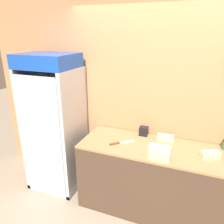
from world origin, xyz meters
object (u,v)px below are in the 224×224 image
at_px(sandwich_stack_middle, 160,149).
at_px(sandwich_flat_left, 165,138).
at_px(sandwich_flat_right, 210,155).
at_px(chefs_knife, 119,143).
at_px(beverage_cooler, 56,117).
at_px(sandwich_stack_bottom, 159,156).
at_px(napkin_dispenser, 144,131).

bearing_deg(sandwich_stack_middle, sandwich_flat_left, 90.37).
distance_m(sandwich_stack_middle, sandwich_flat_right, 0.56).
distance_m(sandwich_flat_right, chefs_knife, 1.03).
bearing_deg(chefs_knife, beverage_cooler, 172.18).
bearing_deg(sandwich_stack_bottom, chefs_knife, 162.46).
distance_m(beverage_cooler, napkin_dispenser, 1.24).
xyz_separation_m(beverage_cooler, sandwich_flat_right, (2.02, -0.08, -0.12)).
distance_m(sandwich_flat_left, napkin_dispenser, 0.30).
xyz_separation_m(sandwich_stack_middle, chefs_knife, (-0.52, 0.17, -0.11)).
distance_m(beverage_cooler, chefs_knife, 1.01).
distance_m(sandwich_flat_right, napkin_dispenser, 0.85).
xyz_separation_m(sandwich_flat_left, napkin_dispenser, (-0.29, 0.05, 0.02)).
relative_size(sandwich_stack_middle, sandwich_flat_left, 1.11).
distance_m(beverage_cooler, sandwich_flat_right, 2.03).
xyz_separation_m(sandwich_stack_bottom, napkin_dispenser, (-0.30, 0.50, 0.02)).
bearing_deg(sandwich_stack_bottom, napkin_dispenser, 120.32).
bearing_deg(sandwich_stack_bottom, sandwich_flat_left, 90.37).
bearing_deg(sandwich_flat_left, chefs_knife, -150.69).
xyz_separation_m(beverage_cooler, sandwich_stack_middle, (1.51, -0.30, -0.04)).
distance_m(beverage_cooler, sandwich_flat_left, 1.52).
relative_size(sandwich_stack_middle, chefs_knife, 0.88).
bearing_deg(beverage_cooler, sandwich_flat_left, 5.93).
distance_m(sandwich_stack_bottom, chefs_knife, 0.55).
relative_size(beverage_cooler, sandwich_flat_left, 9.17).
relative_size(beverage_cooler, sandwich_stack_middle, 8.30).
bearing_deg(chefs_knife, sandwich_stack_bottom, -17.54).
bearing_deg(napkin_dispenser, sandwich_stack_bottom, -59.68).
bearing_deg(napkin_dispenser, sandwich_stack_middle, -59.68).
bearing_deg(sandwich_flat_left, beverage_cooler, -174.07).
bearing_deg(beverage_cooler, sandwich_flat_right, -2.34).
height_order(beverage_cooler, napkin_dispenser, beverage_cooler).
distance_m(sandwich_stack_bottom, sandwich_flat_left, 0.46).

